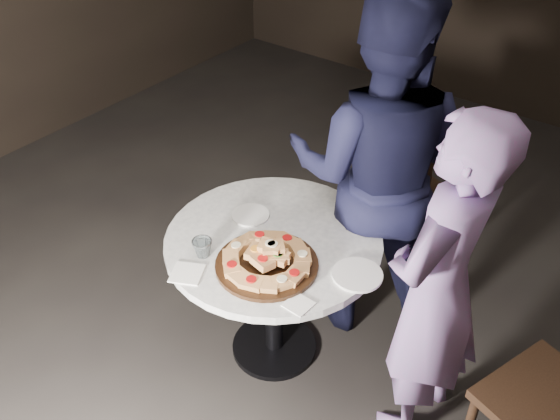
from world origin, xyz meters
name	(u,v)px	position (x,y,z in m)	size (l,w,h in m)	color
floor	(276,373)	(0.00, 0.00, 0.00)	(7.00, 7.00, 0.00)	black
table	(274,261)	(-0.11, 0.13, 0.62)	(1.12, 1.12, 0.76)	black
serving_board	(267,265)	(-0.01, -0.05, 0.77)	(0.45, 0.45, 0.02)	black
focaccia_pile	(268,258)	(-0.01, -0.04, 0.81)	(0.40, 0.40, 0.11)	#B87D47
plate_left	(250,215)	(-0.30, 0.19, 0.76)	(0.18, 0.18, 0.01)	white
plate_right	(357,275)	(0.33, 0.14, 0.77)	(0.22, 0.22, 0.01)	white
water_glass	(202,248)	(-0.29, -0.16, 0.80)	(0.09, 0.09, 0.08)	silver
napkin_near	(187,273)	(-0.26, -0.29, 0.76)	(0.13, 0.13, 0.01)	white
napkin_far	(299,304)	(0.23, -0.15, 0.76)	(0.10, 0.10, 0.01)	white
chair_far	(412,193)	(0.07, 1.21, 0.48)	(0.50, 0.51, 0.84)	black
diner_navy	(376,171)	(0.10, 0.68, 0.93)	(0.90, 0.70, 1.85)	black
diner_teal	(437,290)	(0.66, 0.21, 0.82)	(0.60, 0.39, 1.63)	slate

